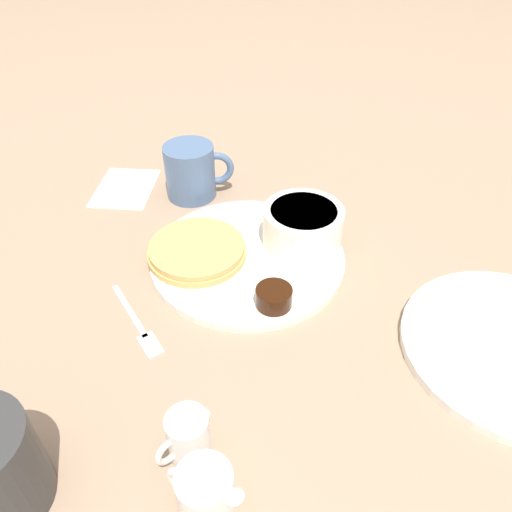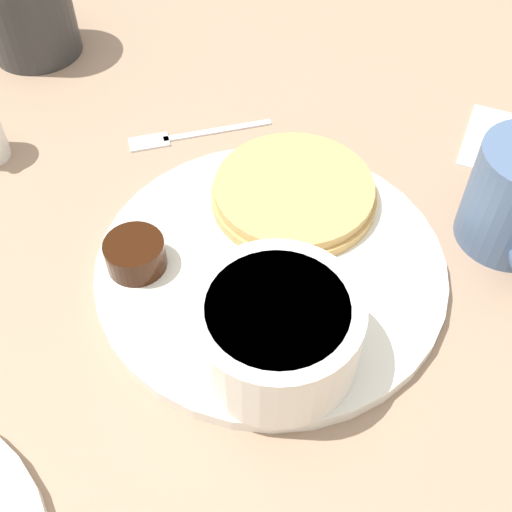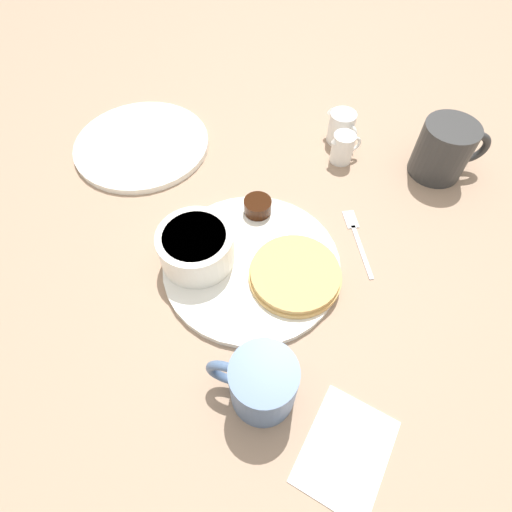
{
  "view_description": "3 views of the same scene",
  "coord_description": "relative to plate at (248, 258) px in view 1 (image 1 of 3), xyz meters",
  "views": [
    {
      "loc": [
        -0.54,
        -0.06,
        0.46
      ],
      "look_at": [
        -0.02,
        -0.01,
        0.03
      ],
      "focal_mm": 35.0,
      "sensor_mm": 36.0,
      "label": 1
    },
    {
      "loc": [
        0.11,
        -0.3,
        0.4
      ],
      "look_at": [
        -0.01,
        -0.01,
        0.03
      ],
      "focal_mm": 45.0,
      "sensor_mm": 36.0,
      "label": 2
    },
    {
      "loc": [
        0.29,
        0.18,
        0.53
      ],
      "look_at": [
        0.01,
        0.01,
        0.05
      ],
      "focal_mm": 28.0,
      "sensor_mm": 36.0,
      "label": 3
    }
  ],
  "objects": [
    {
      "name": "creamer_pitcher_near",
      "position": [
        -0.3,
        0.03,
        0.02
      ],
      "size": [
        0.05,
        0.05,
        0.06
      ],
      "color": "white",
      "rests_on": "ground_plane"
    },
    {
      "name": "pancake_stack",
      "position": [
        -0.01,
        0.07,
        0.01
      ],
      "size": [
        0.14,
        0.14,
        0.02
      ],
      "color": "tan",
      "rests_on": "plate"
    },
    {
      "name": "ground_plane",
      "position": [
        0.0,
        0.0,
        -0.01
      ],
      "size": [
        4.0,
        4.0,
        0.0
      ],
      "primitive_type": "plane",
      "color": "#9E7F66"
    },
    {
      "name": "plate",
      "position": [
        0.0,
        0.0,
        0.0
      ],
      "size": [
        0.28,
        0.28,
        0.01
      ],
      "color": "white",
      "rests_on": "ground_plane"
    },
    {
      "name": "fork",
      "position": [
        -0.14,
        0.12,
        -0.0
      ],
      "size": [
        0.12,
        0.1,
        0.0
      ],
      "color": "silver",
      "rests_on": "ground_plane"
    },
    {
      "name": "syrup_cup",
      "position": [
        -0.09,
        -0.04,
        0.02
      ],
      "size": [
        0.05,
        0.05,
        0.02
      ],
      "color": "black",
      "rests_on": "plate"
    },
    {
      "name": "bowl",
      "position": [
        0.03,
        -0.08,
        0.04
      ],
      "size": [
        0.11,
        0.11,
        0.06
      ],
      "color": "white",
      "rests_on": "plate"
    },
    {
      "name": "creamer_pitcher_far",
      "position": [
        -0.35,
        -0.0,
        0.03
      ],
      "size": [
        0.05,
        0.07,
        0.06
      ],
      "color": "white",
      "rests_on": "ground_plane"
    },
    {
      "name": "napkin",
      "position": [
        0.17,
        0.23,
        -0.0
      ],
      "size": [
        0.13,
        0.1,
        0.0
      ],
      "color": "white",
      "rests_on": "ground_plane"
    },
    {
      "name": "coffee_mug",
      "position": [
        0.17,
        0.11,
        0.04
      ],
      "size": [
        0.08,
        0.11,
        0.09
      ],
      "color": "slate",
      "rests_on": "ground_plane"
    },
    {
      "name": "butter_ramekin",
      "position": [
        0.03,
        -0.1,
        0.02
      ],
      "size": [
        0.04,
        0.04,
        0.04
      ],
      "color": "white",
      "rests_on": "plate"
    }
  ]
}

